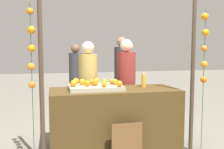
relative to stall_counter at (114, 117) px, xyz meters
The scene contains 25 objects.
ground_plane 0.43m from the stall_counter, ahead, with size 24.00×24.00×0.00m, color gray.
stall_counter is the anchor object (origin of this frame).
orange_tray 0.53m from the stall_counter, behind, with size 0.76×0.57×0.06m, color #B2AD99.
orange_0 0.56m from the stall_counter, 80.67° to the right, with size 0.09×0.09×0.09m, color orange.
orange_1 0.54m from the stall_counter, 97.27° to the left, with size 0.08×0.08×0.08m, color orange.
orange_2 0.60m from the stall_counter, behind, with size 0.09×0.09×0.09m, color orange.
orange_3 0.80m from the stall_counter, behind, with size 0.09×0.09×0.09m, color orange.
orange_4 0.53m from the stall_counter, 60.05° to the left, with size 0.08×0.08×0.08m, color orange.
orange_5 0.58m from the stall_counter, 139.75° to the right, with size 0.08×0.08×0.08m, color orange.
orange_6 0.55m from the stall_counter, 136.73° to the left, with size 0.08×0.08×0.08m, color orange.
orange_7 0.79m from the stall_counter, 158.09° to the left, with size 0.09×0.09×0.09m, color orange.
orange_8 0.62m from the stall_counter, 131.87° to the left, with size 0.09×0.09×0.09m, color orange.
orange_9 0.63m from the stall_counter, 158.11° to the left, with size 0.08×0.08×0.08m, color orange.
orange_10 0.71m from the stall_counter, 165.05° to the left, with size 0.09×0.09×0.09m, color orange.
orange_11 0.66m from the stall_counter, behind, with size 0.09×0.09×0.09m, color orange.
juice_bottle 0.72m from the stall_counter, 11.03° to the left, with size 0.06×0.06×0.22m.
chalkboard_sign 0.57m from the stall_counter, 85.91° to the right, with size 0.41×0.03×0.50m.
vendor_left 0.80m from the stall_counter, 113.05° to the left, with size 0.31×0.31×1.56m.
vendor_right 0.81m from the stall_counter, 60.33° to the left, with size 0.32×0.32×1.60m.
crowd_person_0 2.37m from the stall_counter, 72.35° to the left, with size 0.34×0.34×1.71m.
crowd_person_1 2.59m from the stall_counter, 97.50° to the left, with size 0.31×0.31×1.55m.
canopy_post_left 1.27m from the stall_counter, 157.07° to the right, with size 0.06×0.06×2.14m, color #473828.
canopy_post_right 1.27m from the stall_counter, 22.93° to the right, with size 0.06×0.06×2.14m, color #473828.
garland_strand_left 1.56m from the stall_counter, 159.32° to the right, with size 0.11×0.10×1.98m.
garland_strand_right 1.63m from the stall_counter, 20.15° to the right, with size 0.11×0.11×1.98m.
Camera 1 is at (-0.88, -3.69, 1.44)m, focal length 42.02 mm.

